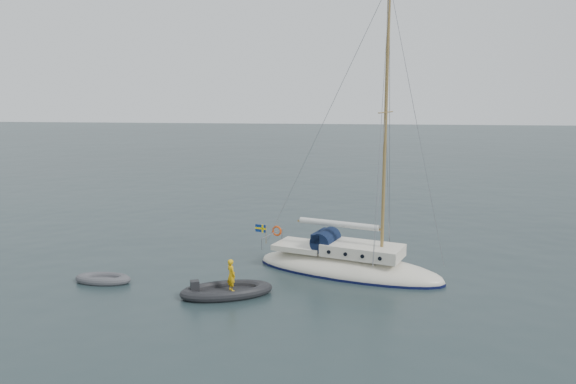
# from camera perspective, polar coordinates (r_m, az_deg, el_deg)

# --- Properties ---
(ground) EXTENTS (300.00, 300.00, 0.00)m
(ground) POSITION_cam_1_polar(r_m,az_deg,el_deg) (28.36, 2.69, -9.13)
(ground) COLOR black
(ground) RESTS_ON ground
(sailboat) EXTENTS (10.59, 3.17, 15.08)m
(sailboat) POSITION_cam_1_polar(r_m,az_deg,el_deg) (29.59, 6.15, -6.05)
(sailboat) COLOR beige
(sailboat) RESTS_ON ground
(dinghy) EXTENTS (2.86, 1.29, 0.41)m
(dinghy) POSITION_cam_1_polar(r_m,az_deg,el_deg) (29.70, -18.28, -8.39)
(dinghy) COLOR #4A4A4F
(dinghy) RESTS_ON ground
(rib) EXTENTS (4.35, 1.98, 1.75)m
(rib) POSITION_cam_1_polar(r_m,az_deg,el_deg) (26.63, -6.28, -9.85)
(rib) COLOR black
(rib) RESTS_ON ground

